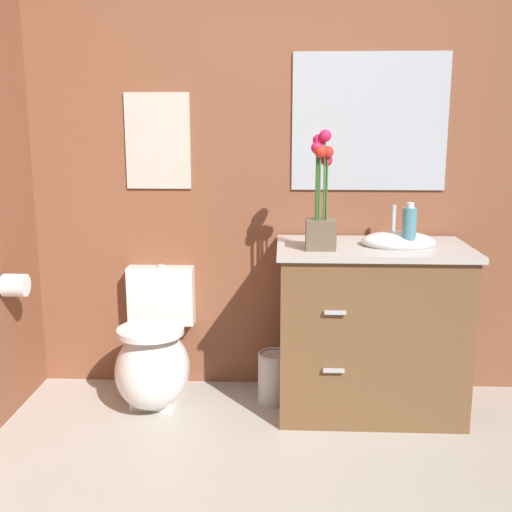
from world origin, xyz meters
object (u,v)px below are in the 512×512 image
(flower_vase, at_px, (321,207))
(wall_mirror, at_px, (370,122))
(toilet_paper_roll, at_px, (15,285))
(vanity_cabinet, at_px, (371,327))
(soap_bottle, at_px, (409,228))
(toilet, at_px, (154,358))
(trash_bin, at_px, (275,377))
(wall_poster, at_px, (158,141))

(flower_vase, distance_m, wall_mirror, 0.61)
(toilet_paper_roll, bearing_deg, vanity_cabinet, 5.61)
(wall_mirror, xyz_separation_m, toilet_paper_roll, (-1.73, -0.46, -0.77))
(flower_vase, relative_size, soap_bottle, 2.52)
(toilet, relative_size, trash_bin, 2.54)
(flower_vase, bearing_deg, wall_poster, 155.03)
(soap_bottle, distance_m, trash_bin, 1.04)
(toilet, height_order, trash_bin, toilet)
(toilet, distance_m, toilet_paper_roll, 0.78)
(toilet, height_order, flower_vase, flower_vase)
(vanity_cabinet, bearing_deg, toilet, 178.64)
(wall_poster, bearing_deg, trash_bin, -20.66)
(trash_bin, height_order, wall_mirror, wall_mirror)
(trash_bin, bearing_deg, toilet_paper_roll, -169.76)
(flower_vase, xyz_separation_m, wall_mirror, (0.26, 0.39, 0.39))
(trash_bin, height_order, toilet_paper_roll, toilet_paper_roll)
(vanity_cabinet, distance_m, wall_poster, 1.47)
(trash_bin, distance_m, wall_poster, 1.39)
(toilet_paper_roll, bearing_deg, wall_poster, 36.81)
(flower_vase, bearing_deg, trash_bin, 143.91)
(toilet, height_order, soap_bottle, soap_bottle)
(soap_bottle, bearing_deg, toilet, 175.28)
(trash_bin, relative_size, toilet_paper_roll, 2.47)
(soap_bottle, xyz_separation_m, wall_mirror, (-0.15, 0.37, 0.49))
(toilet, xyz_separation_m, wall_mirror, (1.11, 0.27, 1.21))
(wall_poster, bearing_deg, wall_mirror, 0.00)
(vanity_cabinet, relative_size, toilet_paper_roll, 9.43)
(toilet, relative_size, wall_mirror, 0.86)
(vanity_cabinet, distance_m, soap_bottle, 0.55)
(toilet, distance_m, vanity_cabinet, 1.13)
(toilet, bearing_deg, toilet_paper_roll, -162.42)
(flower_vase, height_order, toilet_paper_roll, flower_vase)
(toilet_paper_roll, bearing_deg, flower_vase, 2.79)
(vanity_cabinet, bearing_deg, toilet_paper_roll, -174.39)
(soap_bottle, bearing_deg, wall_mirror, 112.42)
(flower_vase, bearing_deg, wall_mirror, 56.08)
(wall_poster, bearing_deg, flower_vase, -24.97)
(trash_bin, bearing_deg, flower_vase, -36.09)
(vanity_cabinet, xyz_separation_m, soap_bottle, (0.15, -0.08, 0.52))
(wall_mirror, bearing_deg, toilet, -166.42)
(toilet, xyz_separation_m, toilet_paper_roll, (-0.62, -0.20, 0.44))
(vanity_cabinet, height_order, wall_poster, wall_poster)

